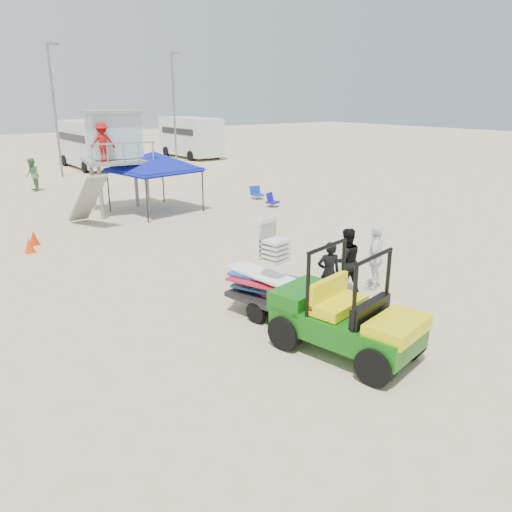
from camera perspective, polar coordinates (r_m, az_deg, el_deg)
ground at (r=9.91m, az=8.29°, el=-12.00°), size 140.00×140.00×0.00m
utility_cart at (r=9.84m, az=10.41°, el=-5.89°), size 1.92×3.02×2.12m
surf_trailer at (r=11.48m, az=1.86°, el=-2.94°), size 1.64×2.50×2.04m
man_left at (r=12.25m, az=8.30°, el=-1.96°), size 0.69×0.60×1.59m
man_mid at (r=12.97m, az=10.20°, el=-0.59°), size 1.02×0.91×1.74m
man_right at (r=13.43m, az=13.46°, el=-0.22°), size 1.08×0.85×1.71m
lifeguard_tower at (r=22.64m, az=-16.06°, el=12.71°), size 3.07×3.07×4.24m
canopy_blue at (r=22.37m, az=-11.64°, el=11.29°), size 3.55×3.55×3.06m
cone_near at (r=17.94m, az=-24.47°, el=1.14°), size 0.34×0.34×0.50m
cone_far at (r=18.84m, az=-24.05°, el=1.93°), size 0.34×0.34×0.50m
beach_chair_b at (r=23.35m, az=1.76°, el=6.43°), size 0.70×0.77×0.64m
beach_chair_c at (r=25.12m, az=0.06°, el=7.25°), size 0.63×0.67×0.64m
rv_mid_right at (r=38.11m, az=-18.44°, el=12.21°), size 2.64×7.00×3.25m
rv_far_right at (r=43.17m, az=-7.50°, el=13.49°), size 2.64×6.60×3.25m
light_pole_left at (r=34.25m, az=-21.99°, el=15.03°), size 0.14×0.14×8.00m
light_pole_right at (r=39.00m, az=-9.35°, el=16.21°), size 0.14×0.14×8.00m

